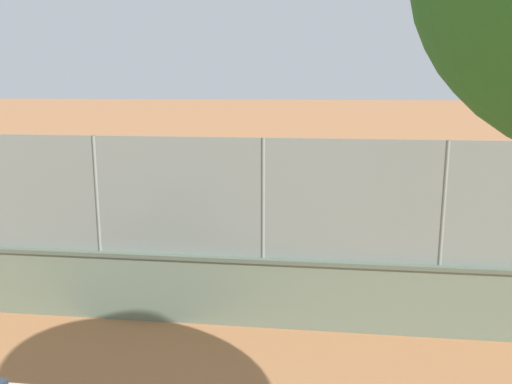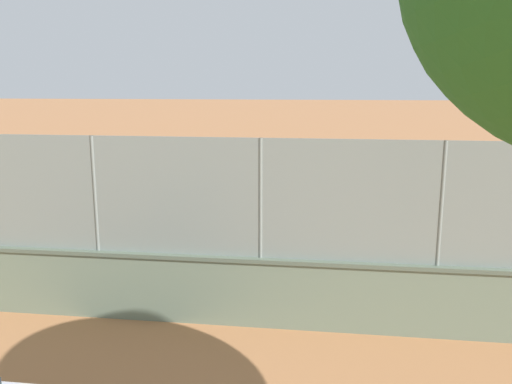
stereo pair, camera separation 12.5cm
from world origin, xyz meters
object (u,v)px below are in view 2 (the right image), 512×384
Objects in this scene: player_near_wall_returning at (234,184)px; sports_ball at (430,180)px; player_crossing_court at (399,176)px; courtside_bench at (182,273)px; player_at_service_line at (122,196)px.

player_near_wall_returning is 6.91m from sports_ball.
player_crossing_court is 1.06× the size of courtside_bench.
courtside_bench is at bearing 49.95° from sports_ball.
player_crossing_court is 10.69m from player_at_service_line.
courtside_bench is (6.02, 10.34, -0.54)m from player_crossing_court.
player_crossing_court is 11.98m from courtside_bench.
player_at_service_line is (9.57, 4.78, -0.07)m from player_crossing_court.
player_near_wall_returning reaches higher than sports_ball.
player_near_wall_returning is at bearing 1.99° from sports_ball.
player_near_wall_returning is 1.06× the size of courtside_bench.
player_crossing_court is at bearing -72.56° from sports_ball.
player_crossing_court reaches higher than courtside_bench.
sports_ball is 10.52m from courtside_bench.
player_crossing_court is 1.06× the size of player_at_service_line.
player_crossing_court reaches higher than sports_ball.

